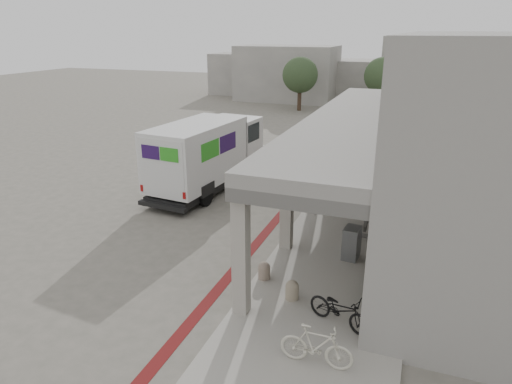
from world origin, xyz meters
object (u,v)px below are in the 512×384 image
at_px(bicycle_cream, 316,346).
at_px(bench, 371,288).
at_px(utility_cabinet, 352,243).
at_px(bicycle_black, 340,309).
at_px(fedex_truck, 208,153).

bearing_deg(bicycle_cream, bench, -14.29).
xyz_separation_m(utility_cabinet, bicycle_black, (0.32, -3.68, -0.07)).
bearing_deg(bicycle_cream, bicycle_black, -7.98).
distance_m(fedex_truck, utility_cabinet, 9.02).
distance_m(bicycle_black, bicycle_cream, 1.61).
distance_m(utility_cabinet, bicycle_cream, 5.28).
bearing_deg(utility_cabinet, bicycle_cream, -82.66).
relative_size(bench, bicycle_cream, 1.04).
xyz_separation_m(bench, utility_cabinet, (-0.90, 2.11, 0.25)).
bearing_deg(utility_cabinet, bench, -60.63).
height_order(utility_cabinet, bicycle_black, utility_cabinet).
relative_size(fedex_truck, bicycle_black, 4.44).
bearing_deg(fedex_truck, bicycle_cream, -48.00).
distance_m(utility_cabinet, bicycle_black, 3.70).
xyz_separation_m(bicycle_black, bicycle_cream, (-0.22, -1.60, 0.03)).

